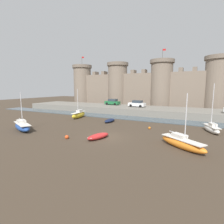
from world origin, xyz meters
name	(u,v)px	position (x,y,z in m)	size (l,w,h in m)	color
ground_plane	(106,137)	(0.00, 0.00, 0.00)	(160.00, 160.00, 0.00)	#423528
water_channel	(141,119)	(0.00, 14.21, 0.05)	(80.00, 4.50, 0.10)	#3D4C56
quay_road	(150,111)	(0.00, 21.46, 0.76)	(68.13, 10.00, 1.52)	slate
castle	(161,87)	(0.00, 33.38, 6.45)	(62.96, 6.83, 17.08)	#7A6B5B
sailboat_midflat_left	(182,143)	(8.93, -0.19, 0.60)	(5.18, 4.22, 5.69)	orange
sailboat_foreground_left	(22,126)	(-12.59, -2.53, 0.62)	(5.66, 3.65, 5.54)	#234793
rowboat_foreground_centre	(98,136)	(-0.50, -1.17, 0.35)	(2.03, 3.50, 0.66)	red
sailboat_near_channel_left	(79,115)	(-11.84, 9.78, 0.69)	(1.92, 5.17, 5.95)	yellow
rowboat_midflat_centre	(110,120)	(-4.05, 8.67, 0.31)	(1.23, 3.18, 0.59)	#141E3D
sailboat_midflat_right	(212,128)	(12.00, 8.60, 0.59)	(2.48, 4.19, 6.79)	silver
mooring_buoy_near_shore	(149,128)	(3.77, 6.65, 0.18)	(0.36, 0.36, 0.36)	orange
mooring_buoy_off_centre	(67,137)	(-3.93, -2.91, 0.24)	(0.48, 0.48, 0.48)	#E04C1E
car_quay_centre_east	(112,102)	(-11.00, 23.65, 2.30)	(4.22, 2.13, 1.62)	#1E6638
car_quay_centre_west	(137,104)	(-3.35, 21.76, 2.30)	(4.22, 2.13, 1.62)	silver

